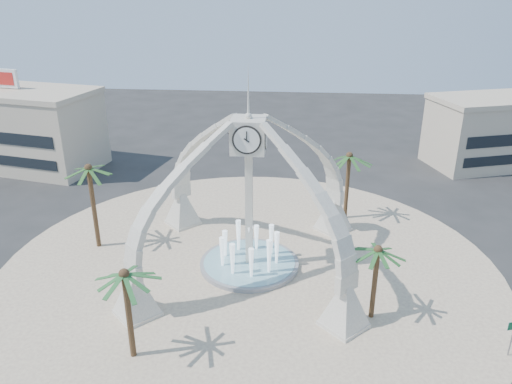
# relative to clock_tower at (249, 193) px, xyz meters

# --- Properties ---
(ground) EXTENTS (140.00, 140.00, 0.00)m
(ground) POSITION_rel_clock_tower_xyz_m (0.00, 0.00, -6.49)
(ground) COLOR #282828
(ground) RESTS_ON ground
(plaza) EXTENTS (40.00, 40.00, 0.06)m
(plaza) POSITION_rel_clock_tower_xyz_m (0.00, 0.00, -6.46)
(plaza) COLOR beige
(plaza) RESTS_ON ground
(clock_tower) EXTENTS (17.94, 17.94, 16.30)m
(clock_tower) POSITION_rel_clock_tower_xyz_m (0.00, 0.00, 0.00)
(clock_tower) COLOR silver
(clock_tower) RESTS_ON ground
(fountain) EXTENTS (8.00, 8.00, 3.62)m
(fountain) POSITION_rel_clock_tower_xyz_m (0.00, 0.00, -6.20)
(fountain) COLOR gray
(fountain) RESTS_ON ground
(building_nw) EXTENTS (23.75, 13.73, 11.90)m
(building_nw) POSITION_rel_clock_tower_xyz_m (-32.00, 22.00, -1.66)
(building_nw) COLOR #BBAD92
(building_nw) RESTS_ON ground
(building_ne) EXTENTS (21.87, 14.17, 8.60)m
(building_ne) POSITION_rel_clock_tower_xyz_m (30.00, 28.00, -2.18)
(building_ne) COLOR #BBAD92
(building_ne) RESTS_ON ground
(palm_east) EXTENTS (3.98, 3.98, 6.00)m
(palm_east) POSITION_rel_clock_tower_xyz_m (9.04, -5.90, -1.27)
(palm_east) COLOR brown
(palm_east) RESTS_ON ground
(palm_west) EXTENTS (4.69, 4.69, 8.08)m
(palm_west) POSITION_rel_clock_tower_xyz_m (-13.43, 2.10, 0.68)
(palm_west) COLOR brown
(palm_west) RESTS_ON ground
(palm_north) EXTENTS (4.43, 4.43, 7.22)m
(palm_north) POSITION_rel_clock_tower_xyz_m (8.39, 9.74, -0.14)
(palm_north) COLOR brown
(palm_north) RESTS_ON ground
(palm_south) EXTENTS (5.22, 5.22, 6.65)m
(palm_south) POSITION_rel_clock_tower_xyz_m (-6.05, -11.15, -0.67)
(palm_south) COLOR brown
(palm_south) RESTS_ON ground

